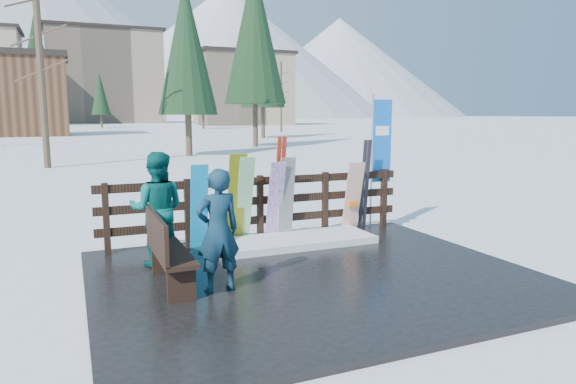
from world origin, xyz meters
name	(u,v)px	position (x,y,z in m)	size (l,w,h in m)	color
ground	(314,279)	(0.00, 0.00, 0.00)	(700.00, 700.00, 0.00)	white
deck	(314,276)	(0.00, 0.00, 0.04)	(6.00, 5.00, 0.08)	black
fence	(260,203)	(0.00, 2.20, 0.74)	(5.60, 0.10, 1.15)	black
snow_patch	(295,241)	(0.42, 1.60, 0.14)	(2.73, 1.00, 0.12)	white
bench	(166,249)	(-2.01, 0.22, 0.60)	(0.41, 1.50, 0.97)	black
snowboard_0	(199,207)	(-1.15, 1.98, 0.79)	(0.29, 0.03, 1.43)	#0891D8
snowboard_1	(245,200)	(-0.36, 1.98, 0.84)	(0.26, 0.03, 1.57)	white
snowboard_2	(236,199)	(-0.51, 1.98, 0.87)	(0.31, 0.03, 1.61)	#CAD209
snowboard_3	(275,201)	(0.20, 1.98, 0.79)	(0.27, 0.03, 1.45)	white
snowboard_4	(286,199)	(0.41, 1.98, 0.82)	(0.28, 0.03, 1.49)	black
snowboard_5	(353,197)	(1.77, 1.98, 0.75)	(0.33, 0.03, 1.37)	white
ski_pair_a	(279,188)	(0.31, 2.05, 1.00)	(0.16, 0.30, 1.84)	#9D2313
ski_pair_b	(365,186)	(2.06, 2.05, 0.95)	(0.17, 0.19, 1.75)	black
rental_flag	(379,146)	(2.50, 2.25, 1.69)	(0.45, 0.04, 2.60)	silver
person_front	(218,231)	(-1.42, -0.17, 0.86)	(0.57, 0.37, 1.57)	#133F4D
person_back	(157,209)	(-1.94, 1.28, 0.92)	(0.82, 0.64, 1.69)	#07534E
resort_buildings	(86,79)	(1.03, 115.41, 9.81)	(73.00, 87.60, 22.60)	tan
trees	(137,81)	(3.78, 50.39, 5.70)	(41.96, 68.68, 12.80)	#382B1E
mountains	(49,29)	(-10.50, 328.41, 50.20)	(520.00, 260.00, 120.00)	white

